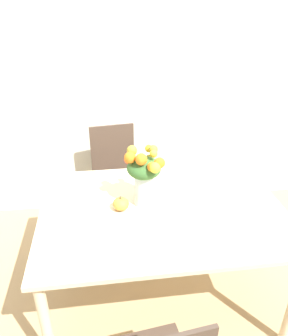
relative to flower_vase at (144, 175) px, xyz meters
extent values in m
plane|color=tan|center=(0.11, -0.06, -1.00)|extent=(12.00, 12.00, 0.00)
cube|color=silver|center=(0.11, 1.22, 0.35)|extent=(8.00, 0.06, 2.70)
cube|color=beige|center=(0.11, -0.06, -0.23)|extent=(1.56, 1.12, 0.03)
cylinder|color=beige|center=(-0.61, -0.56, -0.62)|extent=(0.06, 0.06, 0.75)
cylinder|color=beige|center=(-0.61, 0.44, -0.62)|extent=(0.06, 0.06, 0.75)
cylinder|color=beige|center=(0.83, 0.44, -0.62)|extent=(0.06, 0.06, 0.75)
cylinder|color=silver|center=(0.00, 0.00, -0.11)|extent=(0.12, 0.12, 0.22)
cylinder|color=silver|center=(0.00, 0.00, -0.16)|extent=(0.11, 0.11, 0.12)
cylinder|color=#38662D|center=(0.03, 0.00, -0.08)|extent=(0.01, 0.01, 0.26)
cylinder|color=#38662D|center=(0.01, 0.03, -0.08)|extent=(0.01, 0.01, 0.26)
cylinder|color=#38662D|center=(-0.02, 0.02, -0.08)|extent=(0.01, 0.01, 0.26)
cylinder|color=#38662D|center=(-0.02, -0.01, -0.08)|extent=(0.01, 0.01, 0.26)
cylinder|color=#38662D|center=(0.01, -0.02, -0.08)|extent=(0.01, 0.01, 0.26)
ellipsoid|color=#38662D|center=(0.00, 0.00, 0.05)|extent=(0.21, 0.21, 0.13)
sphere|color=#AD9E33|center=(0.06, 0.03, 0.16)|extent=(0.06, 0.06, 0.06)
sphere|color=yellow|center=(0.05, -0.11, 0.11)|extent=(0.07, 0.07, 0.07)
sphere|color=orange|center=(-0.09, -0.01, 0.13)|extent=(0.07, 0.07, 0.07)
sphere|color=orange|center=(0.04, -0.09, 0.10)|extent=(0.06, 0.06, 0.06)
sphere|color=#D64C23|center=(-0.08, 0.07, 0.08)|extent=(0.07, 0.07, 0.07)
sphere|color=#AD9E33|center=(0.04, 0.07, 0.08)|extent=(0.05, 0.05, 0.05)
sphere|color=orange|center=(0.08, -0.08, 0.12)|extent=(0.07, 0.07, 0.07)
sphere|color=yellow|center=(0.06, -0.01, 0.15)|extent=(0.05, 0.05, 0.05)
sphere|color=yellow|center=(0.04, 0.08, 0.14)|extent=(0.05, 0.05, 0.05)
sphere|color=orange|center=(-0.02, -0.06, 0.14)|extent=(0.07, 0.07, 0.07)
sphere|color=#AD9E33|center=(-0.07, 0.05, 0.15)|extent=(0.06, 0.06, 0.06)
ellipsoid|color=gold|center=(-0.15, -0.04, -0.18)|extent=(0.10, 0.10, 0.08)
cylinder|color=brown|center=(-0.15, -0.04, -0.13)|extent=(0.01, 0.01, 0.02)
cube|color=#47382D|center=(-0.14, 0.76, -0.57)|extent=(0.47, 0.47, 0.02)
cylinder|color=#47382D|center=(-0.29, 0.57, -0.79)|extent=(0.04, 0.04, 0.42)
cylinder|color=#47382D|center=(0.05, 0.61, -0.79)|extent=(0.04, 0.04, 0.42)
cylinder|color=#47382D|center=(-0.33, 0.91, -0.79)|extent=(0.04, 0.04, 0.42)
cylinder|color=#47382D|center=(0.01, 0.95, -0.79)|extent=(0.04, 0.04, 0.42)
cube|color=#47382D|center=(-0.16, 0.96, -0.29)|extent=(0.40, 0.07, 0.53)
camera|label=1|loc=(-0.24, -1.77, 1.01)|focal=35.00mm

